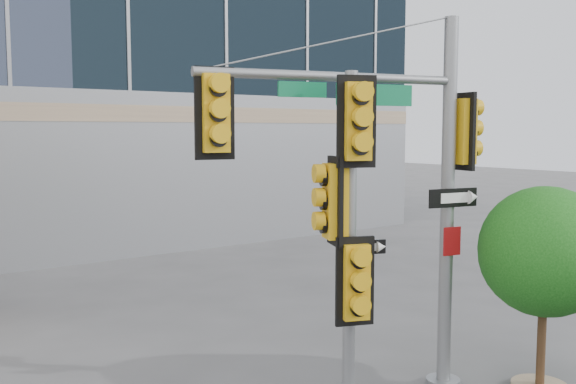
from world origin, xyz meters
TOP-DOWN VIEW (x-y plane):
  - main_signal_pole at (0.66, -0.22)m, footprint 5.01×1.54m
  - secondary_signal_pole at (-0.60, -0.57)m, footprint 0.94×0.91m
  - street_tree at (3.09, -1.61)m, footprint 2.34×2.29m

SIDE VIEW (x-z plane):
  - street_tree at x=3.09m, z-range 0.58..4.23m
  - secondary_signal_pole at x=-0.60m, z-range 0.48..6.00m
  - main_signal_pole at x=0.66m, z-range 0.78..7.34m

